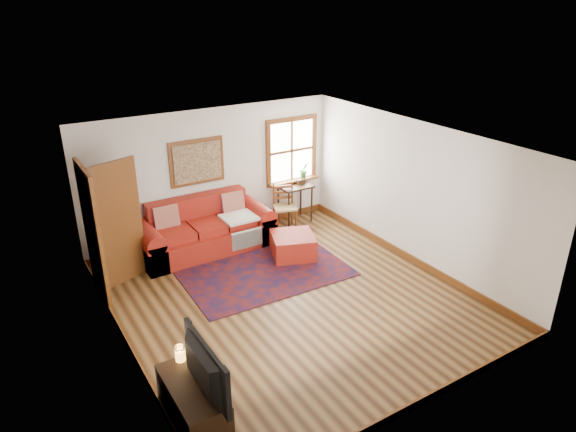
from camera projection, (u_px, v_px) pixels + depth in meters
ground at (289, 298)px, 8.02m from camera, size 5.50×5.50×0.00m
room_envelope at (289, 200)px, 7.37m from camera, size 5.04×5.54×2.52m
window at (293, 157)px, 10.47m from camera, size 1.18×0.20×1.38m
doorway at (107, 227)px, 7.92m from camera, size 0.89×1.08×2.14m
framed_artwork at (197, 162)px, 9.37m from camera, size 1.05×0.07×0.85m
persian_rug at (259, 267)px, 8.92m from camera, size 2.81×2.28×0.02m
red_leather_sofa at (205, 233)px, 9.46m from camera, size 2.46×1.01×0.96m
red_ottoman at (293, 246)px, 9.23m from camera, size 0.95×0.95×0.42m
side_table at (295, 191)px, 10.52m from camera, size 0.66×0.49×0.79m
ladder_back_chair at (284, 205)px, 10.25m from camera, size 0.55×0.54×0.94m
media_cabinet at (194, 406)px, 5.52m from camera, size 0.47×1.05×0.58m
television at (197, 370)px, 5.18m from camera, size 0.14×1.03×0.59m
candle_hurricane at (180, 354)px, 5.75m from camera, size 0.12×0.12×0.18m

